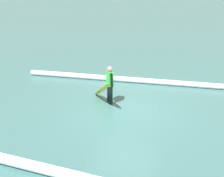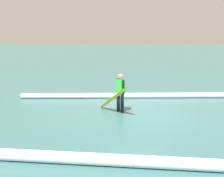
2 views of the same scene
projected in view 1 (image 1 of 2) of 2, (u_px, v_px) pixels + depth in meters
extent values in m
plane|color=#346061|center=(126.00, 109.00, 11.83)|extent=(163.75, 163.75, 0.00)
cylinder|color=black|center=(111.00, 95.00, 12.17)|extent=(0.14, 0.14, 0.75)
cylinder|color=black|center=(109.00, 93.00, 12.42)|extent=(0.14, 0.14, 0.75)
cube|color=#2DD83F|center=(110.00, 79.00, 12.05)|extent=(0.36, 0.39, 0.57)
sphere|color=#C9666C|center=(110.00, 69.00, 11.91)|extent=(0.22, 0.22, 0.22)
cylinder|color=black|center=(112.00, 80.00, 11.86)|extent=(0.09, 0.15, 0.61)
cylinder|color=black|center=(108.00, 77.00, 12.24)|extent=(0.09, 0.16, 0.61)
ellipsoid|color=yellow|center=(102.00, 89.00, 12.12)|extent=(1.40, 1.87, 1.25)
ellipsoid|color=black|center=(102.00, 89.00, 12.11)|extent=(1.01, 1.43, 1.01)
cylinder|color=white|center=(190.00, 84.00, 14.04)|extent=(15.81, 1.44, 0.25)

